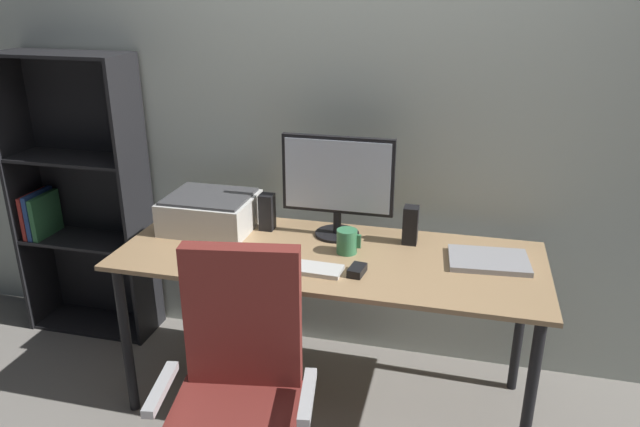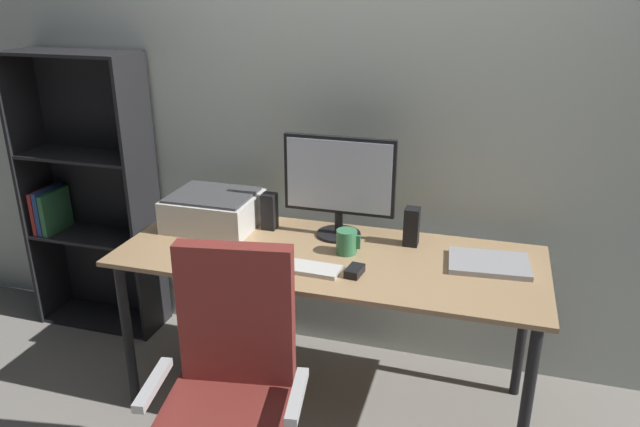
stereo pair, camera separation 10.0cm
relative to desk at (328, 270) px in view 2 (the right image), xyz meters
The scene contains 13 objects.
ground_plane 0.66m from the desk, ahead, with size 12.00×12.00×0.00m, color gray.
back_wall 0.82m from the desk, 90.00° to the left, with size 6.40×0.10×2.60m, color beige.
desk is the anchor object (origin of this frame).
monitor 0.40m from the desk, 92.90° to the left, with size 0.50×0.20×0.46m.
keyboard 0.20m from the desk, 107.20° to the right, with size 0.29×0.11×0.02m, color silver.
mouse 0.24m from the desk, 45.76° to the right, with size 0.06×0.10×0.03m, color black.
coffee_mug 0.15m from the desk, 23.87° to the left, with size 0.10×0.09×0.10m.
laptop 0.67m from the desk, ahead, with size 0.32×0.23×0.02m, color #99999E.
speaker_left 0.43m from the desk, 149.88° to the left, with size 0.06×0.07×0.17m, color black.
speaker_right 0.41m from the desk, 31.72° to the left, with size 0.06×0.07×0.17m, color black.
printer 0.64m from the desk, 166.21° to the left, with size 0.40×0.34×0.16m.
office_chair 0.75m from the desk, 101.41° to the right, with size 0.56×0.54×1.01m.
bookshelf 1.48m from the desk, 166.46° to the left, with size 0.69×0.28×1.50m.
Camera 2 is at (0.62, -2.22, 1.82)m, focal length 33.67 mm.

